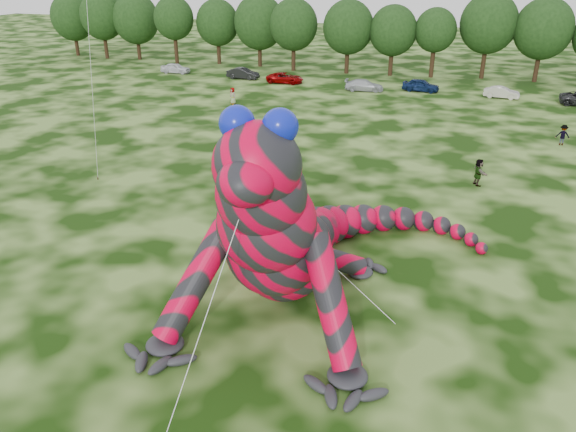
{
  "coord_description": "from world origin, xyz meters",
  "views": [
    {
      "loc": [
        5.43,
        -19.3,
        14.05
      ],
      "look_at": [
        -1.13,
        1.65,
        4.0
      ],
      "focal_mm": 35.0,
      "sensor_mm": 36.0,
      "label": 1
    }
  ],
  "objects_px": {
    "car_4": "(421,85)",
    "spectator_0": "(246,132)",
    "tree_2": "(136,27)",
    "tree_11": "(542,40)",
    "tree_9": "(434,43)",
    "spectator_4": "(233,96)",
    "tree_1": "(103,25)",
    "car_5": "(502,92)",
    "inflatable_gecko": "(292,190)",
    "tree_6": "(294,35)",
    "spectator_5": "(479,172)",
    "tree_7": "(348,37)",
    "spectator_2": "(563,135)",
    "tree_8": "(392,41)",
    "tree_0": "(74,24)",
    "tree_5": "(259,31)",
    "car_3": "(364,85)",
    "tree_10": "(487,36)",
    "car_0": "(175,68)",
    "car_2": "(285,78)",
    "tree_4": "(218,32)",
    "spectator_1": "(257,141)",
    "car_1": "(243,73)",
    "tree_3": "(175,30)"
  },
  "relations": [
    {
      "from": "car_5",
      "to": "spectator_2",
      "type": "height_order",
      "value": "spectator_2"
    },
    {
      "from": "car_2",
      "to": "car_5",
      "type": "height_order",
      "value": "car_2"
    },
    {
      "from": "car_4",
      "to": "spectator_0",
      "type": "xyz_separation_m",
      "value": [
        -12.29,
        -24.5,
        0.1
      ]
    },
    {
      "from": "tree_1",
      "to": "tree_2",
      "type": "height_order",
      "value": "tree_1"
    },
    {
      "from": "spectator_5",
      "to": "tree_4",
      "type": "bearing_deg",
      "value": 19.27
    },
    {
      "from": "car_4",
      "to": "car_3",
      "type": "bearing_deg",
      "value": 111.82
    },
    {
      "from": "tree_10",
      "to": "spectator_2",
      "type": "distance_m",
      "value": 29.24
    },
    {
      "from": "tree_7",
      "to": "tree_11",
      "type": "height_order",
      "value": "tree_11"
    },
    {
      "from": "tree_11",
      "to": "tree_8",
      "type": "bearing_deg",
      "value": -176.16
    },
    {
      "from": "spectator_4",
      "to": "tree_0",
      "type": "bearing_deg",
      "value": 179.94
    },
    {
      "from": "inflatable_gecko",
      "to": "spectator_5",
      "type": "xyz_separation_m",
      "value": [
        8.34,
        16.08,
        -3.89
      ]
    },
    {
      "from": "tree_1",
      "to": "car_5",
      "type": "xyz_separation_m",
      "value": [
        57.84,
        -10.86,
        -4.28
      ]
    },
    {
      "from": "car_1",
      "to": "car_0",
      "type": "bearing_deg",
      "value": 89.73
    },
    {
      "from": "tree_7",
      "to": "spectator_0",
      "type": "bearing_deg",
      "value": -92.79
    },
    {
      "from": "tree_0",
      "to": "spectator_1",
      "type": "bearing_deg",
      "value": -40.38
    },
    {
      "from": "car_0",
      "to": "spectator_1",
      "type": "bearing_deg",
      "value": -145.39
    },
    {
      "from": "tree_10",
      "to": "tree_1",
      "type": "bearing_deg",
      "value": -179.46
    },
    {
      "from": "tree_5",
      "to": "tree_11",
      "type": "relative_size",
      "value": 0.97
    },
    {
      "from": "tree_6",
      "to": "car_1",
      "type": "height_order",
      "value": "tree_6"
    },
    {
      "from": "tree_2",
      "to": "tree_8",
      "type": "relative_size",
      "value": 1.08
    },
    {
      "from": "car_3",
      "to": "car_2",
      "type": "bearing_deg",
      "value": 76.13
    },
    {
      "from": "tree_9",
      "to": "spectator_4",
      "type": "distance_m",
      "value": 29.02
    },
    {
      "from": "spectator_5",
      "to": "spectator_0",
      "type": "bearing_deg",
      "value": 52.25
    },
    {
      "from": "tree_10",
      "to": "car_3",
      "type": "distance_m",
      "value": 18.52
    },
    {
      "from": "car_0",
      "to": "tree_2",
      "type": "bearing_deg",
      "value": 47.38
    },
    {
      "from": "tree_0",
      "to": "car_4",
      "type": "xyz_separation_m",
      "value": [
        55.15,
        -11.16,
        -4.03
      ]
    },
    {
      "from": "inflatable_gecko",
      "to": "tree_7",
      "type": "distance_m",
      "value": 54.87
    },
    {
      "from": "spectator_1",
      "to": "spectator_4",
      "type": "bearing_deg",
      "value": -88.33
    },
    {
      "from": "tree_1",
      "to": "tree_7",
      "type": "relative_size",
      "value": 1.04
    },
    {
      "from": "tree_11",
      "to": "car_4",
      "type": "bearing_deg",
      "value": -142.51
    },
    {
      "from": "car_0",
      "to": "spectator_4",
      "type": "bearing_deg",
      "value": -138.23
    },
    {
      "from": "car_0",
      "to": "tree_9",
      "type": "bearing_deg",
      "value": -80.69
    },
    {
      "from": "inflatable_gecko",
      "to": "tree_6",
      "type": "distance_m",
      "value": 56.44
    },
    {
      "from": "tree_6",
      "to": "spectator_4",
      "type": "height_order",
      "value": "tree_6"
    },
    {
      "from": "tree_8",
      "to": "tree_0",
      "type": "bearing_deg",
      "value": 177.44
    },
    {
      "from": "spectator_5",
      "to": "car_4",
      "type": "bearing_deg",
      "value": -10.82
    },
    {
      "from": "tree_10",
      "to": "spectator_2",
      "type": "height_order",
      "value": "tree_10"
    },
    {
      "from": "tree_7",
      "to": "spectator_4",
      "type": "xyz_separation_m",
      "value": [
        -7.83,
        -21.14,
        -3.86
      ]
    },
    {
      "from": "tree_11",
      "to": "spectator_5",
      "type": "bearing_deg",
      "value": -99.64
    },
    {
      "from": "spectator_4",
      "to": "tree_2",
      "type": "bearing_deg",
      "value": 170.07
    },
    {
      "from": "inflatable_gecko",
      "to": "spectator_0",
      "type": "bearing_deg",
      "value": 113.87
    },
    {
      "from": "tree_3",
      "to": "car_4",
      "type": "xyz_separation_m",
      "value": [
        36.31,
        -9.0,
        -4.0
      ]
    },
    {
      "from": "car_5",
      "to": "spectator_5",
      "type": "height_order",
      "value": "spectator_5"
    },
    {
      "from": "spectator_4",
      "to": "spectator_5",
      "type": "relative_size",
      "value": 0.94
    },
    {
      "from": "car_3",
      "to": "tree_7",
      "type": "bearing_deg",
      "value": 17.36
    },
    {
      "from": "tree_4",
      "to": "spectator_2",
      "type": "height_order",
      "value": "tree_4"
    },
    {
      "from": "tree_2",
      "to": "tree_11",
      "type": "distance_m",
      "value": 56.81
    },
    {
      "from": "tree_5",
      "to": "car_3",
      "type": "xyz_separation_m",
      "value": [
        17.36,
        -12.05,
        -4.25
      ]
    },
    {
      "from": "car_0",
      "to": "car_2",
      "type": "xyz_separation_m",
      "value": [
        16.18,
        -1.94,
        -0.04
      ]
    },
    {
      "from": "tree_4",
      "to": "tree_8",
      "type": "height_order",
      "value": "tree_4"
    }
  ]
}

